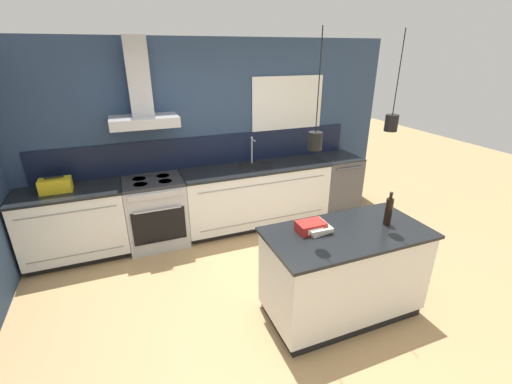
# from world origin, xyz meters

# --- Properties ---
(ground_plane) EXTENTS (16.00, 16.00, 0.00)m
(ground_plane) POSITION_xyz_m (0.00, 0.00, 0.00)
(ground_plane) COLOR tan
(ground_plane) RESTS_ON ground
(wall_back) EXTENTS (5.60, 2.44, 2.60)m
(wall_back) POSITION_xyz_m (-0.04, 2.00, 1.36)
(wall_back) COLOR navy
(wall_back) RESTS_ON ground_plane
(counter_run_left) EXTENTS (1.20, 0.64, 0.91)m
(counter_run_left) POSITION_xyz_m (-1.77, 1.69, 0.46)
(counter_run_left) COLOR black
(counter_run_left) RESTS_ON ground_plane
(counter_run_sink) EXTENTS (2.13, 0.64, 1.30)m
(counter_run_sink) POSITION_xyz_m (0.63, 1.69, 0.46)
(counter_run_sink) COLOR black
(counter_run_sink) RESTS_ON ground_plane
(oven_range) EXTENTS (0.75, 0.66, 0.91)m
(oven_range) POSITION_xyz_m (-0.80, 1.69, 0.46)
(oven_range) COLOR #B5B5BA
(oven_range) RESTS_ON ground_plane
(dishwasher) EXTENTS (0.61, 0.65, 0.91)m
(dishwasher) POSITION_xyz_m (2.00, 1.69, 0.46)
(dishwasher) COLOR #4C4C51
(dishwasher) RESTS_ON ground_plane
(kitchen_island) EXTENTS (1.52, 0.78, 0.91)m
(kitchen_island) POSITION_xyz_m (0.72, -0.36, 0.46)
(kitchen_island) COLOR black
(kitchen_island) RESTS_ON ground_plane
(bottle_on_island) EXTENTS (0.07, 0.07, 0.33)m
(bottle_on_island) POSITION_xyz_m (1.14, -0.38, 1.05)
(bottle_on_island) COLOR black
(bottle_on_island) RESTS_ON kitchen_island
(book_stack) EXTENTS (0.24, 0.28, 0.06)m
(book_stack) POSITION_xyz_m (0.45, -0.22, 0.94)
(book_stack) COLOR silver
(book_stack) RESTS_ON kitchen_island
(red_supply_box) EXTENTS (0.25, 0.18, 0.09)m
(red_supply_box) POSITION_xyz_m (0.40, -0.23, 0.96)
(red_supply_box) COLOR red
(red_supply_box) RESTS_ON kitchen_island
(yellow_toolbox) EXTENTS (0.34, 0.18, 0.19)m
(yellow_toolbox) POSITION_xyz_m (-1.87, 1.69, 0.99)
(yellow_toolbox) COLOR gold
(yellow_toolbox) RESTS_ON counter_run_left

